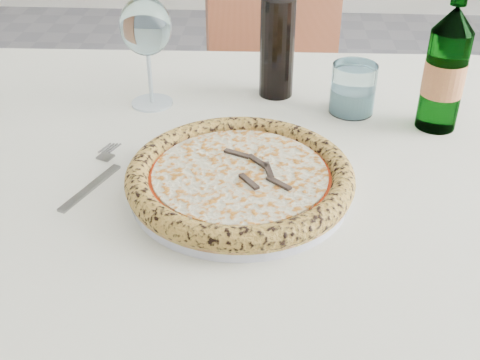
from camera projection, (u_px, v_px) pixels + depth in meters
The scene contains 9 objects.
dining_table at pixel (244, 201), 0.97m from camera, with size 1.52×0.92×0.76m.
chair_far at pixel (281, 90), 1.67m from camera, with size 0.46×0.47×0.93m.
plate at pixel (240, 187), 0.84m from camera, with size 0.30×0.30×0.02m.
pizza at pixel (240, 176), 0.83m from camera, with size 0.32×0.32×0.03m.
fork at pixel (96, 177), 0.87m from camera, with size 0.06×0.18×0.00m.
wine_glass at pixel (146, 29), 1.01m from camera, with size 0.09×0.09×0.19m.
tumbler at pixel (353, 92), 1.04m from camera, with size 0.08×0.08×0.09m.
beer_bottle at pixel (446, 69), 0.95m from camera, with size 0.07×0.07×0.26m.
wine_bottle at pixel (277, 38), 1.06m from camera, with size 0.06×0.06×0.25m.
Camera 1 is at (0.01, -0.97, 1.23)m, focal length 45.00 mm.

